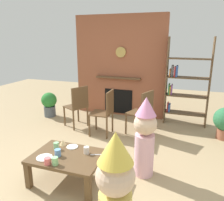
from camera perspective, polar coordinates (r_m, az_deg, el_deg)
ground_plane at (r=3.38m, az=-4.85°, el=-17.73°), size 12.00×12.00×0.00m
brick_fireplace_feature at (r=5.45m, az=2.02°, el=8.62°), size 2.20×0.28×2.40m
bookshelf at (r=5.06m, az=18.03°, el=3.99°), size 0.90×0.28×1.90m
coffee_table at (r=3.07m, az=-11.27°, el=-14.63°), size 0.93×0.66×0.39m
paper_cup_near_left at (r=3.21m, az=-14.13°, el=-11.23°), size 0.07×0.07×0.10m
paper_cup_near_right at (r=3.02m, az=-6.57°, el=-12.57°), size 0.07×0.07×0.10m
paper_cup_center at (r=2.85m, az=-14.43°, el=-14.83°), size 0.07×0.07×0.10m
paper_cup_far_left at (r=2.89m, az=-16.22°, el=-14.72°), size 0.08×0.08×0.09m
paper_cup_far_right at (r=3.03m, az=-13.76°, el=-12.90°), size 0.08×0.08×0.09m
paper_plate_front at (r=3.05m, az=-16.98°, el=-13.85°), size 0.20×0.20×0.01m
paper_plate_rear at (r=3.23m, az=-10.18°, el=-11.64°), size 0.16×0.16×0.01m
birthday_cake_slice at (r=3.31m, az=-12.49°, el=-10.41°), size 0.10×0.10×0.08m
table_fork at (r=3.00m, az=-4.04°, el=-13.70°), size 0.15×0.07×0.01m
child_with_cone_hat at (r=1.98m, az=0.84°, el=-22.94°), size 0.33×0.33×1.18m
child_in_pink at (r=3.07m, az=8.44°, el=-8.76°), size 0.31×0.31×1.13m
dining_chair_left at (r=4.76m, az=-8.77°, el=-0.98°), size 0.54×0.54×0.90m
dining_chair_middle at (r=4.32m, az=-1.70°, el=-2.52°), size 0.41×0.41×0.90m
dining_chair_right at (r=4.35m, az=7.97°, el=-2.55°), size 0.52×0.52×0.90m
potted_plant_short at (r=5.63m, az=-15.82°, el=-0.65°), size 0.37×0.37×0.60m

